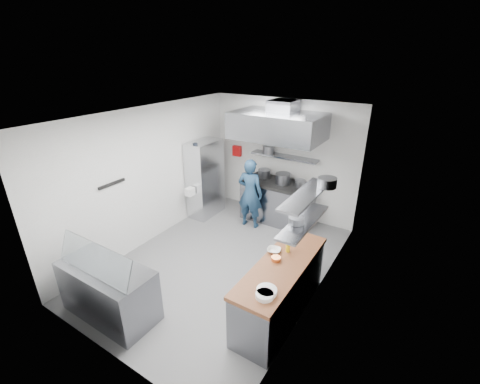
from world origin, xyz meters
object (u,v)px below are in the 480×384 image
Objects in this scene: gas_range at (277,202)px; wire_rack at (205,179)px; chef at (250,193)px; display_case at (109,291)px.

wire_rack reaches higher than gas_range.
chef is (-0.41, -0.59, 0.36)m from gas_range.
gas_range is at bearing 79.04° from display_case.
gas_range is 1.07× the size of display_case.
chef is at bearing -124.56° from gas_range.
display_case is (-0.39, -3.51, -0.38)m from chef.
wire_rack is (-1.63, -0.64, 0.48)m from gas_range.
chef is 1.23m from wire_rack.
chef is at bearing 2.48° from wire_rack.
wire_rack is 3.59m from display_case.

